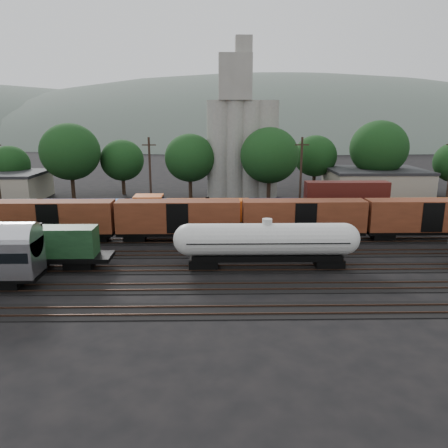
{
  "coord_description": "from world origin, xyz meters",
  "views": [
    {
      "loc": [
        -1.56,
        -47.2,
        15.24
      ],
      "look_at": [
        -0.64,
        2.0,
        3.0
      ],
      "focal_mm": 35.0,
      "sensor_mm": 36.0,
      "label": 1
    }
  ],
  "objects_px": {
    "green_locomotive": "(10,244)",
    "orange_locomotive": "(184,212)",
    "tank_car_a": "(267,241)",
    "grain_silo": "(242,138)"
  },
  "relations": [
    {
      "from": "green_locomotive",
      "to": "orange_locomotive",
      "type": "height_order",
      "value": "green_locomotive"
    },
    {
      "from": "green_locomotive",
      "to": "tank_car_a",
      "type": "distance_m",
      "value": 25.78
    },
    {
      "from": "grain_silo",
      "to": "green_locomotive",
      "type": "bearing_deg",
      "value": -121.9
    },
    {
      "from": "tank_car_a",
      "to": "orange_locomotive",
      "type": "distance_m",
      "value": 17.72
    },
    {
      "from": "tank_car_a",
      "to": "orange_locomotive",
      "type": "height_order",
      "value": "tank_car_a"
    },
    {
      "from": "tank_car_a",
      "to": "green_locomotive",
      "type": "bearing_deg",
      "value": -180.0
    },
    {
      "from": "orange_locomotive",
      "to": "green_locomotive",
      "type": "bearing_deg",
      "value": -137.47
    },
    {
      "from": "green_locomotive",
      "to": "tank_car_a",
      "type": "xyz_separation_m",
      "value": [
        25.77,
        0.0,
        0.18
      ]
    },
    {
      "from": "green_locomotive",
      "to": "grain_silo",
      "type": "height_order",
      "value": "grain_silo"
    },
    {
      "from": "tank_car_a",
      "to": "grain_silo",
      "type": "relative_size",
      "value": 0.65
    }
  ]
}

